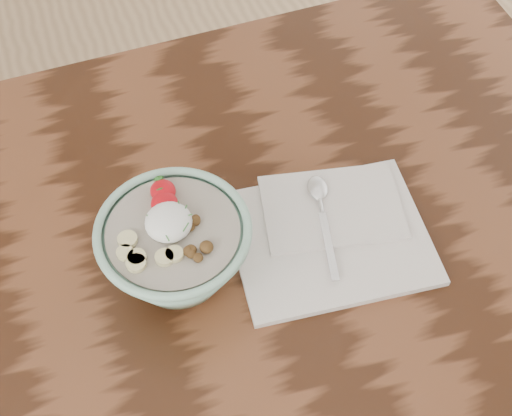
{
  "coord_description": "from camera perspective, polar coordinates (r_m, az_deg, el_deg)",
  "views": [
    {
      "loc": [
        -0.1,
        -53.33,
        162.24
      ],
      "look_at": [
        17.92,
        -3.2,
        87.06
      ],
      "focal_mm": 50.0,
      "sensor_mm": 36.0,
      "label": 1
    }
  ],
  "objects": [
    {
      "name": "table",
      "position": [
        1.1,
        -9.45,
        -7.73
      ],
      "size": [
        160.0,
        90.0,
        75.0
      ],
      "color": "#32190C",
      "rests_on": "ground"
    },
    {
      "name": "napkin",
      "position": [
        1.04,
        5.96,
        -1.85
      ],
      "size": [
        30.12,
        25.91,
        1.72
      ],
      "rotation": [
        0.0,
        0.0,
        -0.11
      ],
      "color": "silver",
      "rests_on": "table"
    },
    {
      "name": "breakfast_bowl",
      "position": [
        0.95,
        -6.46,
        -3.17
      ],
      "size": [
        20.52,
        20.52,
        13.92
      ],
      "rotation": [
        0.0,
        0.0,
        0.4
      ],
      "color": "#8FC1AB",
      "rests_on": "table"
    },
    {
      "name": "spoon",
      "position": [
        1.05,
        5.16,
        0.49
      ],
      "size": [
        6.23,
        18.09,
        0.95
      ],
      "rotation": [
        0.0,
        0.0,
        -0.23
      ],
      "color": "silver",
      "rests_on": "napkin"
    }
  ]
}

